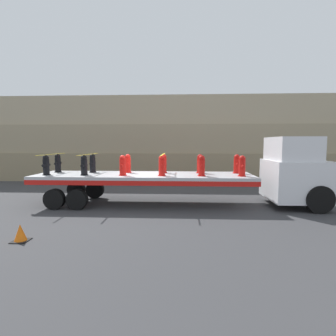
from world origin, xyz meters
TOP-DOWN VIEW (x-y plane):
  - ground_plane at (0.00, 0.00)m, footprint 120.00×120.00m
  - rock_cliff at (0.00, 8.26)m, footprint 60.00×3.30m
  - truck_cab at (6.76, 0.00)m, footprint 2.42×2.71m
  - flatbed_trailer at (-0.64, 0.00)m, footprint 9.68×2.58m
  - fire_hydrant_black_near_0 at (-4.24, -0.55)m, footprint 0.34×0.55m
  - fire_hydrant_black_far_0 at (-4.24, 0.55)m, footprint 0.34×0.55m
  - fire_hydrant_black_near_1 at (-2.54, -0.55)m, footprint 0.34×0.55m
  - fire_hydrant_black_far_1 at (-2.54, 0.55)m, footprint 0.34×0.55m
  - fire_hydrant_red_near_2 at (-0.85, -0.55)m, footprint 0.34×0.55m
  - fire_hydrant_red_far_2 at (-0.85, 0.55)m, footprint 0.34×0.55m
  - fire_hydrant_red_near_3 at (0.85, -0.55)m, footprint 0.34×0.55m
  - fire_hydrant_red_far_3 at (0.85, 0.55)m, footprint 0.34×0.55m
  - fire_hydrant_red_near_4 at (2.54, -0.55)m, footprint 0.34×0.55m
  - fire_hydrant_red_far_4 at (2.54, 0.55)m, footprint 0.34×0.55m
  - fire_hydrant_red_near_5 at (4.24, -0.55)m, footprint 0.34×0.55m
  - fire_hydrant_red_far_5 at (4.24, 0.55)m, footprint 0.34×0.55m
  - cargo_strap_rear at (-4.24, 0.00)m, footprint 0.05×2.68m
  - cargo_strap_middle at (-2.54, 0.00)m, footprint 0.05×2.68m
  - cargo_strap_front at (0.85, 0.00)m, footprint 0.05×2.68m
  - traffic_cone at (-2.86, -4.71)m, footprint 0.44×0.44m

SIDE VIEW (x-z plane):
  - ground_plane at x=0.00m, z-range 0.00..0.00m
  - traffic_cone at x=-2.86m, z-range -0.01..0.48m
  - flatbed_trailer at x=-0.64m, z-range 0.43..1.81m
  - truck_cab at x=6.76m, z-range -0.02..3.01m
  - fire_hydrant_black_near_0 at x=-4.24m, z-range 1.36..2.24m
  - fire_hydrant_black_far_0 at x=-4.24m, z-range 1.36..2.24m
  - fire_hydrant_black_near_1 at x=-2.54m, z-range 1.36..2.24m
  - fire_hydrant_black_far_1 at x=-2.54m, z-range 1.36..2.24m
  - fire_hydrant_red_near_2 at x=-0.85m, z-range 1.36..2.24m
  - fire_hydrant_red_far_2 at x=-0.85m, z-range 1.36..2.24m
  - fire_hydrant_red_near_3 at x=0.85m, z-range 1.36..2.24m
  - fire_hydrant_red_far_3 at x=0.85m, z-range 1.36..2.24m
  - fire_hydrant_red_near_4 at x=2.54m, z-range 1.36..2.24m
  - fire_hydrant_red_far_4 at x=2.54m, z-range 1.36..2.24m
  - fire_hydrant_red_near_5 at x=4.24m, z-range 1.36..2.24m
  - fire_hydrant_red_far_5 at x=4.24m, z-range 1.36..2.24m
  - cargo_strap_rear at x=-4.24m, z-range 2.26..2.27m
  - cargo_strap_middle at x=-2.54m, z-range 2.26..2.27m
  - cargo_strap_front at x=0.85m, z-range 2.26..2.27m
  - rock_cliff at x=0.00m, z-range 0.00..6.14m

